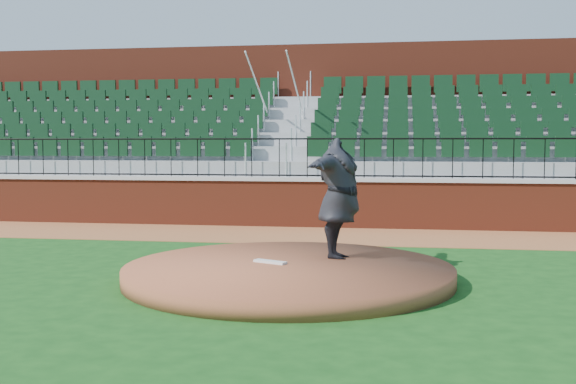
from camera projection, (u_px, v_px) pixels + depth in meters
name	position (u px, v px, depth m)	size (l,w,h in m)	color
ground	(273.00, 279.00, 10.96)	(90.00, 90.00, 0.00)	#134313
warning_track	(314.00, 235.00, 16.28)	(34.00, 3.20, 0.01)	brown
field_wall	(321.00, 204.00, 17.82)	(34.00, 0.35, 1.20)	maroon
wall_cap	(321.00, 179.00, 17.77)	(34.00, 0.45, 0.10)	#B7B7B7
wall_railing	(321.00, 158.00, 17.73)	(34.00, 0.05, 1.00)	black
seating_stands	(331.00, 140.00, 20.38)	(34.00, 5.10, 4.60)	gray
concourse_wall	(339.00, 127.00, 23.11)	(34.00, 0.50, 5.50)	maroon
pitchers_mound	(288.00, 273.00, 10.85)	(5.20, 5.20, 0.25)	brown
pitching_rubber	(270.00, 262.00, 11.03)	(0.57, 0.14, 0.04)	white
pitcher	(339.00, 198.00, 11.44)	(2.48, 0.67, 2.02)	black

